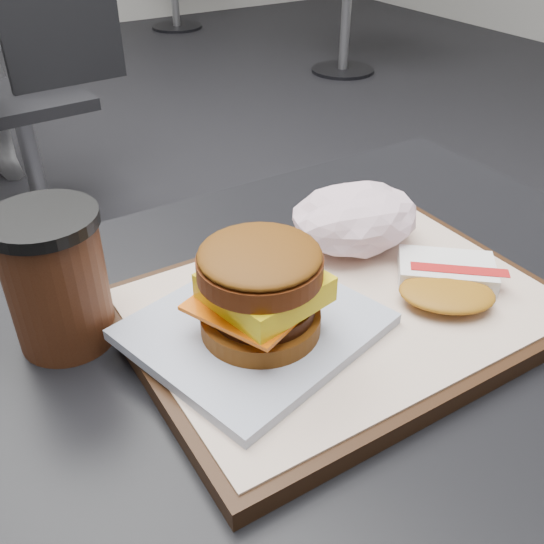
{
  "coord_description": "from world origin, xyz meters",
  "views": [
    {
      "loc": [
        -0.27,
        -0.34,
        1.12
      ],
      "look_at": [
        -0.04,
        0.02,
        0.83
      ],
      "focal_mm": 40.0,
      "sensor_mm": 36.0,
      "label": 1
    }
  ],
  "objects_px": {
    "coffee_cup": "(56,277)",
    "serving_tray": "(341,310)",
    "hash_brown": "(447,280)",
    "neighbor_chair": "(34,81)",
    "breakfast_sandwich": "(259,299)",
    "customer_table": "(317,459)",
    "crumpled_wrapper": "(356,218)"
  },
  "relations": [
    {
      "from": "coffee_cup",
      "to": "serving_tray",
      "type": "bearing_deg",
      "value": -25.34
    },
    {
      "from": "hash_brown",
      "to": "neighbor_chair",
      "type": "distance_m",
      "value": 1.88
    },
    {
      "from": "coffee_cup",
      "to": "breakfast_sandwich",
      "type": "bearing_deg",
      "value": -38.83
    },
    {
      "from": "breakfast_sandwich",
      "to": "coffee_cup",
      "type": "relative_size",
      "value": 1.82
    },
    {
      "from": "customer_table",
      "to": "serving_tray",
      "type": "bearing_deg",
      "value": 12.06
    },
    {
      "from": "customer_table",
      "to": "hash_brown",
      "type": "bearing_deg",
      "value": -15.83
    },
    {
      "from": "serving_tray",
      "to": "breakfast_sandwich",
      "type": "xyz_separation_m",
      "value": [
        -0.09,
        -0.0,
        0.05
      ]
    },
    {
      "from": "breakfast_sandwich",
      "to": "hash_brown",
      "type": "distance_m",
      "value": 0.19
    },
    {
      "from": "crumpled_wrapper",
      "to": "coffee_cup",
      "type": "height_order",
      "value": "coffee_cup"
    },
    {
      "from": "serving_tray",
      "to": "neighbor_chair",
      "type": "relative_size",
      "value": 0.43
    },
    {
      "from": "serving_tray",
      "to": "neighbor_chair",
      "type": "height_order",
      "value": "neighbor_chair"
    },
    {
      "from": "serving_tray",
      "to": "hash_brown",
      "type": "height_order",
      "value": "hash_brown"
    },
    {
      "from": "serving_tray",
      "to": "hash_brown",
      "type": "distance_m",
      "value": 0.1
    },
    {
      "from": "breakfast_sandwich",
      "to": "crumpled_wrapper",
      "type": "bearing_deg",
      "value": 25.51
    },
    {
      "from": "breakfast_sandwich",
      "to": "hash_brown",
      "type": "xyz_separation_m",
      "value": [
        0.18,
        -0.03,
        -0.03
      ]
    },
    {
      "from": "hash_brown",
      "to": "crumpled_wrapper",
      "type": "height_order",
      "value": "crumpled_wrapper"
    },
    {
      "from": "hash_brown",
      "to": "coffee_cup",
      "type": "xyz_separation_m",
      "value": [
        -0.32,
        0.14,
        0.04
      ]
    },
    {
      "from": "neighbor_chair",
      "to": "serving_tray",
      "type": "bearing_deg",
      "value": -93.27
    },
    {
      "from": "neighbor_chair",
      "to": "hash_brown",
      "type": "bearing_deg",
      "value": -90.3
    },
    {
      "from": "serving_tray",
      "to": "breakfast_sandwich",
      "type": "distance_m",
      "value": 0.1
    },
    {
      "from": "neighbor_chair",
      "to": "customer_table",
      "type": "bearing_deg",
      "value": -93.86
    },
    {
      "from": "customer_table",
      "to": "coffee_cup",
      "type": "bearing_deg",
      "value": 151.72
    },
    {
      "from": "hash_brown",
      "to": "breakfast_sandwich",
      "type": "bearing_deg",
      "value": 169.55
    },
    {
      "from": "serving_tray",
      "to": "neighbor_chair",
      "type": "bearing_deg",
      "value": 86.73
    },
    {
      "from": "hash_brown",
      "to": "coffee_cup",
      "type": "relative_size",
      "value": 1.08
    },
    {
      "from": "hash_brown",
      "to": "crumpled_wrapper",
      "type": "distance_m",
      "value": 0.11
    },
    {
      "from": "serving_tray",
      "to": "crumpled_wrapper",
      "type": "relative_size",
      "value": 2.76
    },
    {
      "from": "hash_brown",
      "to": "coffee_cup",
      "type": "height_order",
      "value": "coffee_cup"
    },
    {
      "from": "customer_table",
      "to": "breakfast_sandwich",
      "type": "distance_m",
      "value": 0.25
    },
    {
      "from": "customer_table",
      "to": "hash_brown",
      "type": "xyz_separation_m",
      "value": [
        0.11,
        -0.03,
        0.22
      ]
    },
    {
      "from": "crumpled_wrapper",
      "to": "coffee_cup",
      "type": "distance_m",
      "value": 0.3
    },
    {
      "from": "coffee_cup",
      "to": "neighbor_chair",
      "type": "bearing_deg",
      "value": 79.22
    }
  ]
}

